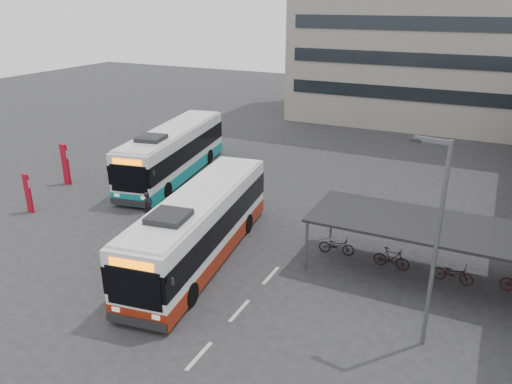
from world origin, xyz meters
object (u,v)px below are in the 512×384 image
at_px(pedestrian, 148,207).
at_px(bus_teal, 174,153).
at_px(bus_main, 200,227).
at_px(lamp_post, 435,235).

bearing_deg(pedestrian, bus_teal, 33.18).
bearing_deg(bus_main, pedestrian, 146.11).
height_order(bus_teal, lamp_post, lamp_post).
bearing_deg(bus_main, lamp_post, -19.03).
xyz_separation_m(bus_teal, pedestrian, (3.07, -6.91, -0.84)).
distance_m(bus_main, pedestrian, 5.43).
bearing_deg(lamp_post, bus_teal, 156.64).
height_order(bus_main, lamp_post, lamp_post).
xyz_separation_m(bus_main, pedestrian, (-4.85, 2.31, -0.78)).
height_order(bus_main, pedestrian, bus_main).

